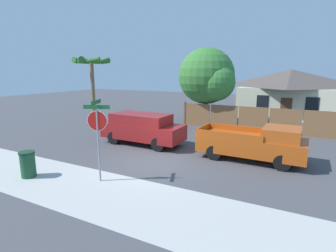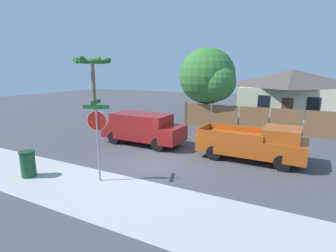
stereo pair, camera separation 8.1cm
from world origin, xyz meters
name	(u,v)px [view 1 (the left image)]	position (x,y,z in m)	size (l,w,h in m)	color
ground_plane	(154,162)	(0.00, 0.00, 0.00)	(80.00, 80.00, 0.00)	#47474C
sidewalk_strip	(102,193)	(0.00, -3.60, 0.00)	(36.00, 3.20, 0.01)	#B2B2AD
wooden_fence	(269,120)	(3.94, 8.96, 0.86)	(12.77, 0.12, 1.82)	brown
house	(289,92)	(4.70, 17.51, 2.27)	(9.22, 7.28, 4.38)	beige
oak_tree	(208,77)	(-0.82, 9.87, 3.73)	(4.62, 4.40, 6.03)	brown
palm_tree	(92,67)	(-8.13, 4.86, 4.46)	(2.58, 2.78, 5.21)	brown
red_suv	(142,128)	(-2.19, 2.41, 0.97)	(4.86, 1.94, 1.78)	maroon
orange_pickup	(254,143)	(4.10, 2.41, 0.85)	(4.90, 1.97, 1.71)	#B74C14
stop_sign	(97,127)	(-0.75, -2.83, 2.14)	(0.94, 0.85, 3.14)	gray
trash_bin	(28,164)	(-3.58, -3.85, 0.53)	(0.60, 0.60, 1.05)	#1E4C2D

